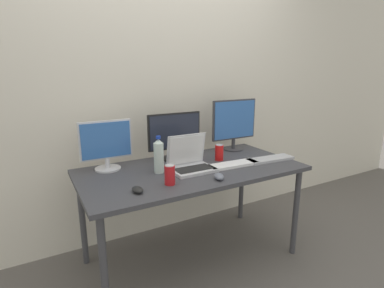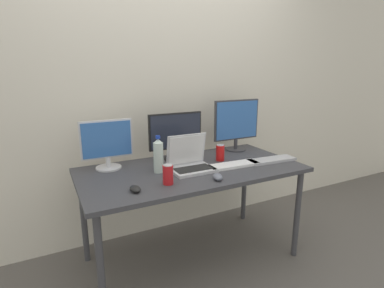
{
  "view_description": "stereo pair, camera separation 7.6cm",
  "coord_description": "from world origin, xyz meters",
  "px_view_note": "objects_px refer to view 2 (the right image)",
  "views": [
    {
      "loc": [
        -1.01,
        -1.81,
        1.44
      ],
      "look_at": [
        0.0,
        0.0,
        0.92
      ],
      "focal_mm": 28.0,
      "sensor_mm": 36.0,
      "label": 1
    },
    {
      "loc": [
        -0.94,
        -1.84,
        1.44
      ],
      "look_at": [
        0.0,
        0.0,
        0.92
      ],
      "focal_mm": 28.0,
      "sensor_mm": 36.0,
      "label": 2
    }
  ],
  "objects_px": {
    "work_desk": "(192,176)",
    "monitor_right": "(237,123)",
    "monitor_left": "(107,144)",
    "keyboard_aux": "(233,165)",
    "water_bottle": "(158,156)",
    "soda_can_near_keyboard": "(220,153)",
    "monitor_center": "(176,135)",
    "mouse_by_laptop": "(218,177)",
    "laptop_silver": "(190,162)",
    "soda_can_by_laptop": "(168,175)",
    "keyboard_main": "(272,160)",
    "mouse_by_keyboard": "(135,189)"
  },
  "relations": [
    {
      "from": "work_desk",
      "to": "monitor_right",
      "type": "distance_m",
      "value": 0.7
    },
    {
      "from": "keyboard_aux",
      "to": "soda_can_near_keyboard",
      "type": "relative_size",
      "value": 3.15
    },
    {
      "from": "work_desk",
      "to": "laptop_silver",
      "type": "relative_size",
      "value": 5.3
    },
    {
      "from": "monitor_center",
      "to": "laptop_silver",
      "type": "xyz_separation_m",
      "value": [
        -0.01,
        -0.27,
        -0.14
      ]
    },
    {
      "from": "mouse_by_keyboard",
      "to": "soda_can_by_laptop",
      "type": "height_order",
      "value": "soda_can_by_laptop"
    },
    {
      "from": "work_desk",
      "to": "monitor_left",
      "type": "xyz_separation_m",
      "value": [
        -0.54,
        0.27,
        0.25
      ]
    },
    {
      "from": "water_bottle",
      "to": "soda_can_by_laptop",
      "type": "xyz_separation_m",
      "value": [
        -0.03,
        -0.24,
        -0.06
      ]
    },
    {
      "from": "monitor_left",
      "to": "keyboard_aux",
      "type": "relative_size",
      "value": 0.92
    },
    {
      "from": "water_bottle",
      "to": "soda_can_near_keyboard",
      "type": "xyz_separation_m",
      "value": [
        0.53,
        0.04,
        -0.06
      ]
    },
    {
      "from": "laptop_silver",
      "to": "keyboard_aux",
      "type": "xyz_separation_m",
      "value": [
        0.32,
        -0.08,
        -0.05
      ]
    },
    {
      "from": "soda_can_by_laptop",
      "to": "work_desk",
      "type": "bearing_deg",
      "value": 37.51
    },
    {
      "from": "soda_can_near_keyboard",
      "to": "work_desk",
      "type": "bearing_deg",
      "value": -166.67
    },
    {
      "from": "laptop_silver",
      "to": "soda_can_by_laptop",
      "type": "bearing_deg",
      "value": -142.37
    },
    {
      "from": "mouse_by_keyboard",
      "to": "keyboard_main",
      "type": "bearing_deg",
      "value": 0.23
    },
    {
      "from": "monitor_center",
      "to": "mouse_by_laptop",
      "type": "bearing_deg",
      "value": -84.15
    },
    {
      "from": "laptop_silver",
      "to": "mouse_by_laptop",
      "type": "xyz_separation_m",
      "value": [
        0.07,
        -0.27,
        -0.04
      ]
    },
    {
      "from": "monitor_left",
      "to": "monitor_center",
      "type": "xyz_separation_m",
      "value": [
        0.53,
        -0.01,
        0.02
      ]
    },
    {
      "from": "monitor_center",
      "to": "keyboard_aux",
      "type": "height_order",
      "value": "monitor_center"
    },
    {
      "from": "mouse_by_keyboard",
      "to": "soda_can_near_keyboard",
      "type": "distance_m",
      "value": 0.83
    },
    {
      "from": "monitor_center",
      "to": "soda_can_near_keyboard",
      "type": "height_order",
      "value": "monitor_center"
    },
    {
      "from": "keyboard_aux",
      "to": "water_bottle",
      "type": "relative_size",
      "value": 1.52
    },
    {
      "from": "monitor_left",
      "to": "laptop_silver",
      "type": "distance_m",
      "value": 0.6
    },
    {
      "from": "work_desk",
      "to": "monitor_left",
      "type": "height_order",
      "value": "monitor_left"
    },
    {
      "from": "keyboard_main",
      "to": "mouse_by_laptop",
      "type": "relative_size",
      "value": 3.83
    },
    {
      "from": "soda_can_by_laptop",
      "to": "monitor_left",
      "type": "bearing_deg",
      "value": 119.28
    },
    {
      "from": "soda_can_near_keyboard",
      "to": "mouse_by_keyboard",
      "type": "bearing_deg",
      "value": -158.84
    },
    {
      "from": "water_bottle",
      "to": "soda_can_near_keyboard",
      "type": "height_order",
      "value": "water_bottle"
    },
    {
      "from": "keyboard_main",
      "to": "mouse_by_laptop",
      "type": "height_order",
      "value": "mouse_by_laptop"
    },
    {
      "from": "keyboard_aux",
      "to": "mouse_by_laptop",
      "type": "height_order",
      "value": "mouse_by_laptop"
    },
    {
      "from": "monitor_right",
      "to": "soda_can_near_keyboard",
      "type": "bearing_deg",
      "value": -145.13
    },
    {
      "from": "monitor_left",
      "to": "laptop_silver",
      "type": "bearing_deg",
      "value": -29.01
    },
    {
      "from": "mouse_by_keyboard",
      "to": "soda_can_near_keyboard",
      "type": "xyz_separation_m",
      "value": [
        0.78,
        0.3,
        0.05
      ]
    },
    {
      "from": "monitor_left",
      "to": "keyboard_aux",
      "type": "xyz_separation_m",
      "value": [
        0.83,
        -0.37,
        -0.18
      ]
    },
    {
      "from": "work_desk",
      "to": "monitor_right",
      "type": "xyz_separation_m",
      "value": [
        0.57,
        0.27,
        0.31
      ]
    },
    {
      "from": "laptop_silver",
      "to": "water_bottle",
      "type": "relative_size",
      "value": 1.16
    },
    {
      "from": "monitor_right",
      "to": "keyboard_main",
      "type": "relative_size",
      "value": 1.14
    },
    {
      "from": "mouse_by_laptop",
      "to": "soda_can_near_keyboard",
      "type": "height_order",
      "value": "soda_can_near_keyboard"
    },
    {
      "from": "mouse_by_laptop",
      "to": "monitor_right",
      "type": "bearing_deg",
      "value": 67.21
    },
    {
      "from": "monitor_left",
      "to": "keyboard_aux",
      "type": "height_order",
      "value": "monitor_left"
    },
    {
      "from": "monitor_right",
      "to": "mouse_by_keyboard",
      "type": "distance_m",
      "value": 1.2
    },
    {
      "from": "keyboard_main",
      "to": "soda_can_near_keyboard",
      "type": "distance_m",
      "value": 0.41
    },
    {
      "from": "keyboard_main",
      "to": "water_bottle",
      "type": "distance_m",
      "value": 0.9
    },
    {
      "from": "work_desk",
      "to": "monitor_left",
      "type": "distance_m",
      "value": 0.65
    },
    {
      "from": "monitor_center",
      "to": "mouse_by_laptop",
      "type": "relative_size",
      "value": 4.33
    },
    {
      "from": "mouse_by_keyboard",
      "to": "soda_can_by_laptop",
      "type": "xyz_separation_m",
      "value": [
        0.22,
        0.02,
        0.05
      ]
    },
    {
      "from": "water_bottle",
      "to": "monitor_left",
      "type": "bearing_deg",
      "value": 141.14
    },
    {
      "from": "monitor_center",
      "to": "keyboard_main",
      "type": "bearing_deg",
      "value": -30.86
    },
    {
      "from": "laptop_silver",
      "to": "mouse_by_keyboard",
      "type": "distance_m",
      "value": 0.51
    },
    {
      "from": "water_bottle",
      "to": "soda_can_near_keyboard",
      "type": "distance_m",
      "value": 0.53
    },
    {
      "from": "monitor_center",
      "to": "keyboard_aux",
      "type": "xyz_separation_m",
      "value": [
        0.3,
        -0.36,
        -0.19
      ]
    }
  ]
}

